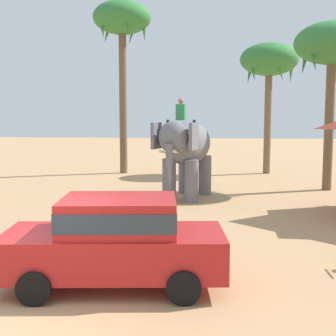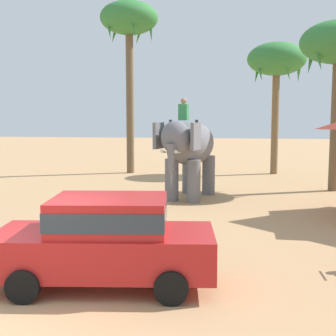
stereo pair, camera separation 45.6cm
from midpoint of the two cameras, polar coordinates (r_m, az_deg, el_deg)
The scene contains 6 objects.
ground_plane at distance 8.25m, azimuth -18.57°, elevation -16.62°, with size 120.00×120.00×0.00m, color tan.
car_sedan_foreground at distance 8.61m, azimuth -8.12°, elevation -8.81°, with size 4.28×2.25×1.70m.
elephant_with_mahout at distance 17.49m, azimuth 1.53°, elevation 2.57°, with size 2.38×4.02×3.88m.
palm_tree_behind_elephant at distance 26.10m, azimuth -6.34°, elevation 17.66°, with size 3.20×3.20×9.49m.
palm_tree_near_hut at distance 20.85m, azimuth 19.44°, elevation 14.20°, with size 3.20×3.20×7.19m.
palm_tree_left_of_road at distance 26.02m, azimuth 12.17°, elevation 12.90°, with size 3.20×3.20×7.22m.
Camera 1 is at (3.09, -6.87, 3.20)m, focal length 48.21 mm.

